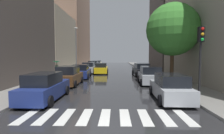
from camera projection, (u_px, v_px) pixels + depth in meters
ground_plane at (113, 72)px, 30.27m from camera, size 28.00×72.00×0.04m
sidewalk_left at (75, 71)px, 30.40m from camera, size 3.00×72.00×0.15m
sidewalk_right at (151, 71)px, 30.12m from camera, size 3.00×72.00×0.15m
crosswalk_stripes at (105, 117)px, 8.08m from camera, size 7.65×2.20×0.01m
building_left_mid at (51, 43)px, 31.35m from camera, size 6.00×12.94×10.03m
building_left_far at (74, 26)px, 48.19m from camera, size 6.00×19.43×21.29m
building_right_mid at (171, 1)px, 33.74m from camera, size 6.00×12.03×25.99m
parked_car_left_nearest at (45, 87)px, 10.97m from camera, size 2.03×4.69×1.72m
parked_car_left_second at (69, 76)px, 16.47m from camera, size 2.13×4.19×1.79m
parked_car_left_third at (81, 72)px, 21.75m from camera, size 2.34×4.76×1.67m
parked_car_left_fourth at (89, 68)px, 28.14m from camera, size 2.13×4.77×1.68m
parked_car_left_fifth at (94, 65)px, 34.36m from camera, size 2.17×4.57×1.70m
parked_car_left_sixth at (97, 64)px, 39.56m from camera, size 2.16×4.62×1.62m
parked_car_right_nearest at (170, 88)px, 11.05m from camera, size 2.10×4.51×1.62m
parked_car_right_second at (150, 76)px, 17.31m from camera, size 2.29×4.32×1.71m
parked_car_right_third at (141, 70)px, 24.01m from camera, size 2.26×4.68×1.72m
taxi_midroad at (101, 68)px, 27.03m from camera, size 2.17×4.36×1.81m
pedestrian_foreground at (57, 66)px, 21.62m from camera, size 0.91×0.91×1.92m
street_tree_right at (173, 30)px, 17.11m from camera, size 5.07×5.07×7.65m
traffic_light_right_corner at (201, 47)px, 10.36m from camera, size 0.30×0.42×4.30m
lamp_post_left at (76, 47)px, 26.93m from camera, size 0.60×0.28×6.82m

